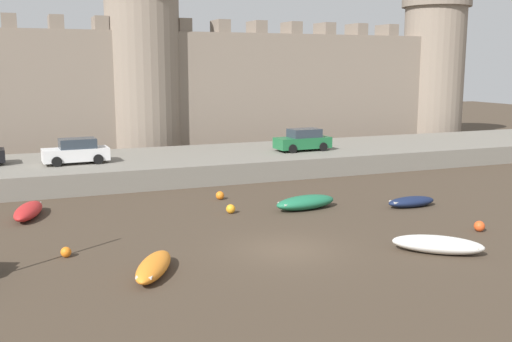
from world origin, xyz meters
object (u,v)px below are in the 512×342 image
rowboat_midflat_left (438,244)px  rowboat_foreground_centre (306,202)px  mooring_buoy_near_shore (479,226)px  car_quay_west (76,152)px  mooring_buoy_near_channel (66,252)px  car_quay_east (303,140)px  rowboat_foreground_left (154,266)px  rowboat_near_channel_right (28,211)px  mooring_buoy_off_centre (220,195)px  rowboat_foreground_right (411,201)px  mooring_buoy_mid_mud (231,209)px

rowboat_midflat_left → rowboat_foreground_centre: size_ratio=0.97×
mooring_buoy_near_shore → car_quay_west: (-16.24, 18.53, 1.88)m
mooring_buoy_near_channel → car_quay_west: bearing=83.0°
rowboat_midflat_left → car_quay_west: (-12.36, 20.45, 1.75)m
rowboat_foreground_centre → car_quay_west: car_quay_west is taller
rowboat_foreground_centre → car_quay_east: bearing=64.6°
rowboat_midflat_left → rowboat_foreground_left: (-11.40, 1.71, -0.04)m
rowboat_foreground_left → car_quay_east: car_quay_east is taller
mooring_buoy_near_shore → car_quay_west: 24.71m
rowboat_midflat_left → mooring_buoy_near_channel: rowboat_midflat_left is taller
rowboat_midflat_left → mooring_buoy_near_shore: (3.88, 1.92, -0.12)m
rowboat_midflat_left → rowboat_near_channel_right: size_ratio=0.98×
rowboat_foreground_centre → mooring_buoy_near_shore: rowboat_foreground_centre is taller
rowboat_foreground_left → mooring_buoy_near_shore: rowboat_foreground_left is taller
mooring_buoy_off_centre → car_quay_east: bearing=40.4°
mooring_buoy_near_shore → car_quay_east: car_quay_east is taller
rowboat_foreground_centre → mooring_buoy_near_shore: (5.56, -6.89, -0.14)m
mooring_buoy_near_channel → car_quay_east: car_quay_east is taller
rowboat_foreground_right → car_quay_east: size_ratio=0.68×
car_quay_west → rowboat_foreground_centre: bearing=-47.5°
rowboat_foreground_centre → mooring_buoy_off_centre: size_ratio=7.74×
mooring_buoy_off_centre → car_quay_west: bearing=132.7°
rowboat_foreground_centre → mooring_buoy_mid_mud: bearing=171.7°
mooring_buoy_near_channel → rowboat_foreground_right: bearing=6.6°
mooring_buoy_near_shore → car_quay_east: size_ratio=0.12×
mooring_buoy_near_channel → car_quay_west: size_ratio=0.10×
mooring_buoy_mid_mud → mooring_buoy_near_shore: size_ratio=0.96×
mooring_buoy_mid_mud → car_quay_east: (9.51, 10.96, 1.88)m
car_quay_west → car_quay_east: size_ratio=1.00×
rowboat_midflat_left → mooring_buoy_near_shore: rowboat_midflat_left is taller
car_quay_west → car_quay_east: bearing=-0.3°
mooring_buoy_mid_mud → mooring_buoy_near_shore: bearing=-37.9°
mooring_buoy_near_channel → car_quay_west: car_quay_west is taller
rowboat_foreground_left → car_quay_west: 18.85m
rowboat_foreground_right → mooring_buoy_off_centre: size_ratio=5.88×
car_quay_west → mooring_buoy_near_shore: bearing=-48.8°
rowboat_near_channel_right → mooring_buoy_mid_mud: (9.80, -2.96, -0.12)m
rowboat_foreground_right → rowboat_foreground_centre: rowboat_foreground_centre is taller
car_quay_west → car_quay_east: (16.16, -0.08, 0.00)m
mooring_buoy_near_shore → car_quay_east: (-0.09, 18.45, 1.88)m
mooring_buoy_near_shore → rowboat_foreground_centre: bearing=128.9°
rowboat_foreground_right → car_quay_east: 13.35m
rowboat_near_channel_right → mooring_buoy_near_shore: size_ratio=7.47×
rowboat_foreground_right → car_quay_east: bearing=90.4°
rowboat_foreground_centre → mooring_buoy_off_centre: bearing=132.3°
mooring_buoy_mid_mud → rowboat_midflat_left: bearing=-58.7°
car_quay_west → car_quay_east: same height
mooring_buoy_off_centre → mooring_buoy_near_shore: bearing=-49.8°
mooring_buoy_near_shore → car_quay_east: bearing=90.3°
mooring_buoy_near_channel → rowboat_foreground_centre: bearing=16.7°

